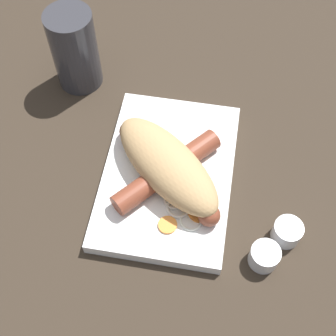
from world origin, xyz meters
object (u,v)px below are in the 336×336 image
at_px(sausage, 167,171).
at_px(condiment_cup_far, 287,233).
at_px(bread_roll, 164,165).
at_px(food_tray, 168,175).
at_px(drink_glass, 75,50).
at_px(condiment_cup_near, 264,257).

distance_m(sausage, condiment_cup_far, 0.19).
bearing_deg(bread_roll, sausage, -115.57).
xyz_separation_m(food_tray, sausage, (-0.01, -0.00, 0.03)).
bearing_deg(drink_glass, condiment_cup_far, -123.31).
bearing_deg(sausage, condiment_cup_far, -107.65).
distance_m(sausage, condiment_cup_near, 0.18).
height_order(food_tray, sausage, sausage).
bearing_deg(condiment_cup_far, food_tray, 69.91).
bearing_deg(sausage, drink_glass, 45.33).
distance_m(condiment_cup_near, drink_glass, 0.43).
xyz_separation_m(sausage, condiment_cup_near, (-0.10, -0.15, -0.02)).
bearing_deg(food_tray, condiment_cup_far, -110.09).
relative_size(bread_roll, sausage, 1.20).
relative_size(food_tray, drink_glass, 1.96).
height_order(bread_roll, sausage, bread_roll).
bearing_deg(condiment_cup_far, drink_glass, 56.69).
relative_size(bread_roll, condiment_cup_near, 4.97).
relative_size(bread_roll, condiment_cup_far, 4.97).
relative_size(food_tray, bread_roll, 1.35).
relative_size(bread_roll, drink_glass, 1.45).
distance_m(bread_roll, sausage, 0.01).
relative_size(sausage, condiment_cup_far, 4.13).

